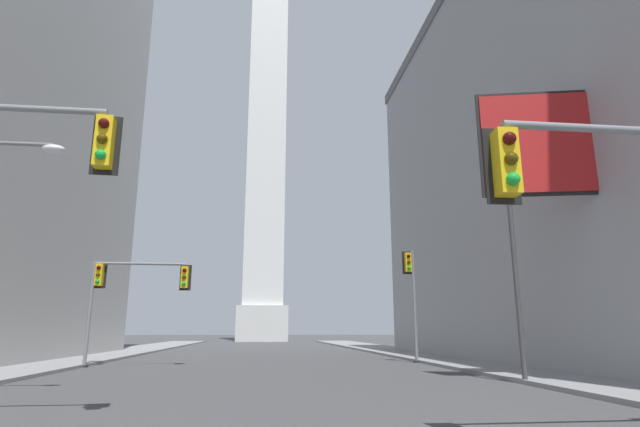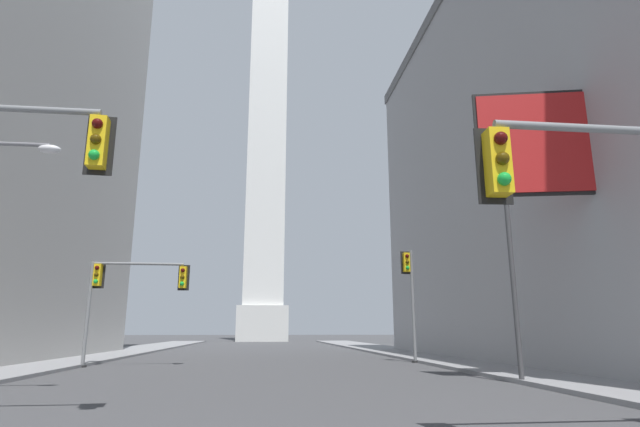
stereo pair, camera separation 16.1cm
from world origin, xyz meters
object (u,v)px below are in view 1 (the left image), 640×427
traffic_light_mid_left (127,286)px  obelisk (267,121)px  traffic_light_mid_right (412,288)px  billboard_sign (558,149)px

traffic_light_mid_left → obelisk: bearing=83.2°
obelisk → traffic_light_mid_right: 66.93m
traffic_light_mid_left → billboard_sign: size_ratio=0.49×
obelisk → billboard_sign: (10.61, -68.48, -30.45)m
obelisk → traffic_light_mid_left: size_ratio=15.46×
traffic_light_mid_left → traffic_light_mid_right: (15.38, 1.67, 0.18)m
traffic_light_mid_right → billboard_sign: (2.19, -11.80, 4.14)m
obelisk → traffic_light_mid_right: bearing=-81.6°
traffic_light_mid_right → billboard_sign: 12.69m
obelisk → traffic_light_mid_right: (8.42, -56.68, -34.59)m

